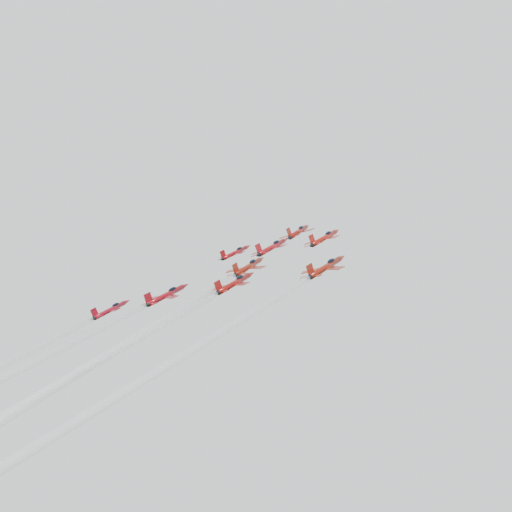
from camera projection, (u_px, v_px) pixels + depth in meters
The scene contains 7 objects.
jet_lead at pixel (299, 231), 164.42m from camera, with size 10.25×13.14×8.27m.
jet_row2_left at pixel (235, 252), 163.19m from camera, with size 8.59×11.01×6.93m.
jet_row2_center at pixel (272, 247), 153.25m from camera, with size 10.38×13.30×8.37m.
jet_row2_right at pixel (324, 238), 143.01m from camera, with size 9.44×12.10×7.62m.
jet_center at pixel (87, 362), 98.90m from camera, with size 9.82×92.80×54.53m.
jet_rear_right at pixel (59, 390), 88.30m from camera, with size 9.20×87.01×51.13m.
jet_rear_farright at pixel (172, 379), 77.59m from camera, with size 9.01×85.21×50.08m.
Camera 1 is at (82.39, -108.82, 120.44)m, focal length 45.00 mm.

